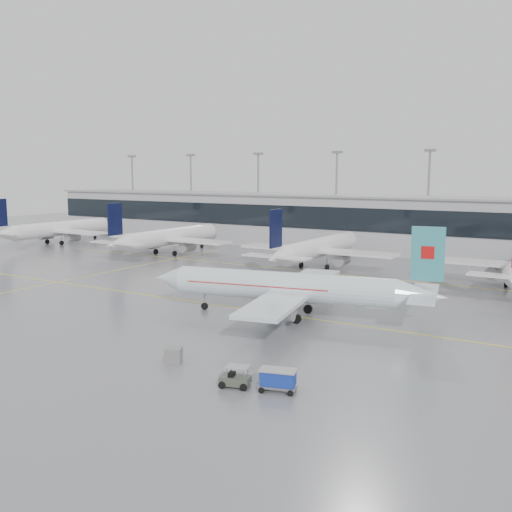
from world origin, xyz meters
The scene contains 15 objects.
ground centered at (0.00, 0.00, 0.00)m, with size 320.00×320.00×0.00m, color slate.
taxi_line_main centered at (0.00, 0.00, 0.01)m, with size 120.00×0.25×0.01m, color yellow.
taxi_line_north centered at (0.00, 30.00, 0.01)m, with size 120.00×0.25×0.01m, color yellow.
taxi_line_cross centered at (-30.00, 15.00, 0.01)m, with size 0.25×60.00×0.01m, color yellow.
terminal centered at (0.00, 62.00, 6.00)m, with size 180.00×15.00×12.00m, color #A6A6AA.
terminal_glass centered at (0.00, 54.45, 7.50)m, with size 180.00×0.20×5.00m, color black.
terminal_roof centered at (0.00, 62.00, 12.20)m, with size 182.00×16.00×0.40m, color gray.
light_masts centered at (0.00, 68.00, 13.34)m, with size 156.40×1.00×22.60m.
air_canada_jet centered at (12.79, -0.61, 3.67)m, with size 36.58×29.65×11.56m.
parked_jet_a centered at (-70.00, 33.69, 3.71)m, with size 29.64×36.96×11.72m.
parked_jet_b centered at (-35.00, 33.69, 3.71)m, with size 29.64×36.96×11.72m.
parked_jet_c centered at (0.00, 33.69, 3.71)m, with size 29.64×36.96×11.72m.
baggage_tug centered at (19.21, -23.26, 0.63)m, with size 3.75×2.14×1.78m.
baggage_cart centered at (22.68, -22.29, 1.07)m, with size 3.27×2.37×1.82m.
gse_unit centered at (11.12, -21.24, 0.73)m, with size 1.47×1.36×1.47m, color slate.
Camera 1 is at (43.70, -60.67, 17.40)m, focal length 40.00 mm.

